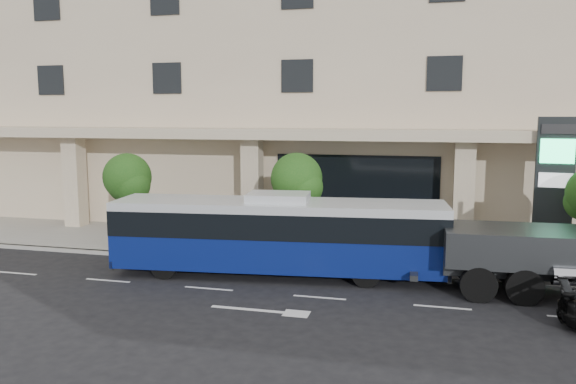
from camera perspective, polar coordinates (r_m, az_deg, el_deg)
name	(u,v)px	position (r m, az deg, el deg)	size (l,w,h in m)	color
ground	(327,285)	(20.67, 4.02, -9.36)	(120.00, 120.00, 0.00)	black
sidewalk	(347,250)	(25.42, 6.01, -5.92)	(120.00, 6.00, 0.15)	gray
curb	(336,268)	(22.55, 4.92, -7.70)	(120.00, 0.30, 0.15)	gray
convention_center	(374,50)	(35.25, 8.71, 14.07)	(60.00, 17.60, 20.00)	#C3AD92
tree_left	(128,180)	(26.81, -15.96, 1.13)	(2.27, 2.20, 4.22)	#422B19
tree_mid	(297,182)	(23.83, 0.93, 0.98)	(2.28, 2.20, 4.38)	#422B19
city_bus	(278,234)	(21.43, -1.00, -4.25)	(12.76, 3.95, 3.18)	black
signage_pylon	(554,188)	(25.39, 25.38, 0.38)	(1.52, 0.71, 5.89)	black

